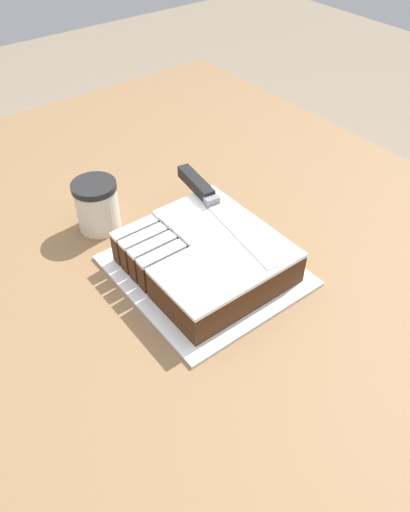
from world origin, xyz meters
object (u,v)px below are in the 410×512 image
object	(u,v)px
cake	(208,256)
coffee_cup	(97,206)
cake_board	(205,270)
knife	(205,194)

from	to	relation	value
cake	coffee_cup	world-z (taller)	coffee_cup
cake	coffee_cup	xyz separation A→B (m)	(-0.22, -0.08, 0.01)
cake_board	cake	size ratio (longest dim) A/B	1.20
cake_board	knife	distance (m)	0.14
cake	knife	distance (m)	0.13
knife	coffee_cup	world-z (taller)	coffee_cup
cake_board	knife	bearing A→B (deg)	142.11
cake	knife	size ratio (longest dim) A/B	0.81
cake_board	cake	xyz separation A→B (m)	(0.00, 0.00, 0.03)
cake	cake_board	bearing A→B (deg)	-136.74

